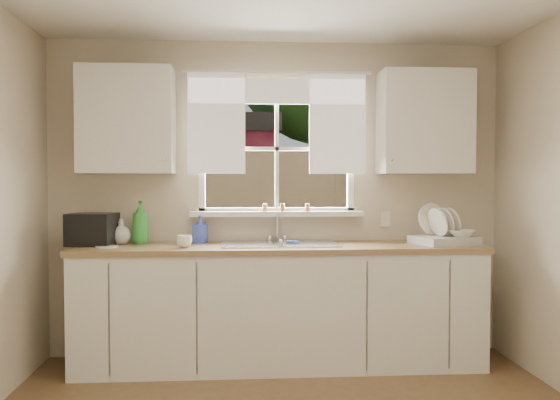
{
  "coord_description": "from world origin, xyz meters",
  "views": [
    {
      "loc": [
        -0.31,
        -2.74,
        1.4
      ],
      "look_at": [
        0.0,
        1.65,
        1.25
      ],
      "focal_mm": 38.0,
      "sensor_mm": 36.0,
      "label": 1
    }
  ],
  "objects": [
    {
      "name": "black_appliance",
      "position": [
        -1.4,
        1.76,
        1.03
      ],
      "size": [
        0.37,
        0.33,
        0.24
      ],
      "primitive_type": "cube",
      "rotation": [
        0.0,
        0.0,
        -0.15
      ],
      "color": "black",
      "rests_on": "countertop"
    },
    {
      "name": "window",
      "position": [
        0.0,
        2.0,
        1.49
      ],
      "size": [
        1.38,
        0.16,
        1.06
      ],
      "color": "white",
      "rests_on": "room_walls"
    },
    {
      "name": "upper_cabinet_right",
      "position": [
        1.15,
        1.82,
        1.85
      ],
      "size": [
        0.7,
        0.33,
        0.8
      ],
      "primitive_type": "cube",
      "color": "silver",
      "rests_on": "room_walls"
    },
    {
      "name": "wall_outlet",
      "position": [
        0.88,
        1.99,
        1.08
      ],
      "size": [
        0.08,
        0.01,
        0.12
      ],
      "primitive_type": "cube",
      "color": "beige",
      "rests_on": "room_walls"
    },
    {
      "name": "cup",
      "position": [
        -0.7,
        1.56,
        0.96
      ],
      "size": [
        0.14,
        0.14,
        0.09
      ],
      "primitive_type": "imported",
      "rotation": [
        0.0,
        0.0,
        -0.26
      ],
      "color": "white",
      "rests_on": "countertop"
    },
    {
      "name": "base_cabinets",
      "position": [
        0.0,
        1.68,
        0.43
      ],
      "size": [
        3.0,
        0.62,
        0.87
      ],
      "primitive_type": "cube",
      "color": "silver",
      "rests_on": "ground"
    },
    {
      "name": "sill_jars",
      "position": [
        0.06,
        1.94,
        1.18
      ],
      "size": [
        0.38,
        0.04,
        0.06
      ],
      "color": "brown",
      "rests_on": "window"
    },
    {
      "name": "dish_rack",
      "position": [
        1.26,
        1.68,
        0.98
      ],
      "size": [
        0.53,
        0.46,
        0.31
      ],
      "color": "silver",
      "rests_on": "countertop"
    },
    {
      "name": "upper_cabinet_left",
      "position": [
        -1.15,
        1.82,
        1.85
      ],
      "size": [
        0.7,
        0.33,
        0.8
      ],
      "primitive_type": "cube",
      "color": "silver",
      "rests_on": "room_walls"
    },
    {
      "name": "soap_bottle_c",
      "position": [
        -1.2,
        1.83,
        1.01
      ],
      "size": [
        0.16,
        0.16,
        0.19
      ],
      "primitive_type": "imported",
      "rotation": [
        0.0,
        0.0,
        -0.05
      ],
      "color": "beige",
      "rests_on": "countertop"
    },
    {
      "name": "countertop",
      "position": [
        0.0,
        1.68,
        0.89
      ],
      "size": [
        3.04,
        0.65,
        0.04
      ],
      "primitive_type": "cube",
      "color": "olive",
      "rests_on": "base_cabinets"
    },
    {
      "name": "curtains",
      "position": [
        0.0,
        1.95,
        1.93
      ],
      "size": [
        1.5,
        0.03,
        0.81
      ],
      "color": "white",
      "rests_on": "room_walls"
    },
    {
      "name": "soap_bottle_b",
      "position": [
        -0.61,
        1.87,
        1.02
      ],
      "size": [
        0.12,
        0.12,
        0.22
      ],
      "primitive_type": "imported",
      "rotation": [
        0.0,
        0.0,
        -0.28
      ],
      "color": "blue",
      "rests_on": "countertop"
    },
    {
      "name": "backyard",
      "position": [
        0.58,
        8.42,
        3.46
      ],
      "size": [
        20.0,
        10.0,
        6.13
      ],
      "color": "#335421",
      "rests_on": "ground"
    },
    {
      "name": "soap_bottle_a",
      "position": [
        -1.06,
        1.85,
        1.08
      ],
      "size": [
        0.16,
        0.16,
        0.33
      ],
      "primitive_type": "imported",
      "rotation": [
        0.0,
        0.0,
        0.3
      ],
      "color": "green",
      "rests_on": "countertop"
    },
    {
      "name": "room_walls",
      "position": [
        0.0,
        -0.07,
        1.24
      ],
      "size": [
        3.62,
        4.02,
        2.5
      ],
      "color": "beige",
      "rests_on": "ground"
    },
    {
      "name": "bowl",
      "position": [
        1.38,
        1.63,
        0.99
      ],
      "size": [
        0.27,
        0.27,
        0.05
      ],
      "primitive_type": "imported",
      "rotation": [
        0.0,
        0.0,
        -0.36
      ],
      "color": "white",
      "rests_on": "dish_rack"
    },
    {
      "name": "saucer",
      "position": [
        -1.27,
        1.62,
        0.92
      ],
      "size": [
        0.16,
        0.16,
        0.01
      ],
      "primitive_type": "cylinder",
      "color": "silver",
      "rests_on": "countertop"
    },
    {
      "name": "sink",
      "position": [
        0.0,
        1.71,
        0.84
      ],
      "size": [
        0.88,
        0.52,
        0.4
      ],
      "color": "#B7B7BC",
      "rests_on": "countertop"
    }
  ]
}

